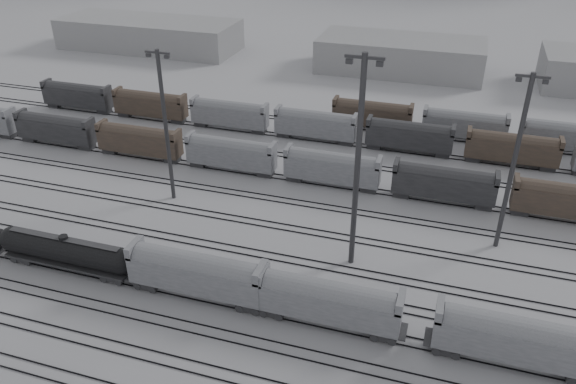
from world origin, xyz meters
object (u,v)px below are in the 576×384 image
(tank_car_b, at_px, (66,251))
(hopper_car_b, at_px, (329,300))
(hopper_car_a, at_px, (196,272))
(hopper_car_c, at_px, (518,338))
(light_mast_c, at_px, (358,161))

(tank_car_b, height_order, hopper_car_b, hopper_car_b)
(hopper_car_a, relative_size, hopper_car_c, 1.02)
(hopper_car_c, relative_size, light_mast_c, 0.60)
(hopper_car_b, relative_size, hopper_car_c, 0.98)
(hopper_car_c, height_order, light_mast_c, light_mast_c)
(hopper_car_c, xyz_separation_m, light_mast_c, (-18.87, 11.99, 10.69))
(hopper_car_b, bearing_deg, hopper_car_a, 180.00)
(tank_car_b, distance_m, hopper_car_a, 17.60)
(hopper_car_a, distance_m, hopper_car_c, 34.34)
(hopper_car_b, bearing_deg, tank_car_b, 180.00)
(hopper_car_a, bearing_deg, tank_car_b, 180.00)
(light_mast_c, bearing_deg, hopper_car_c, -32.43)
(hopper_car_a, height_order, hopper_car_c, hopper_car_a)
(tank_car_b, distance_m, light_mast_c, 36.99)
(tank_car_b, xyz_separation_m, hopper_car_c, (51.92, -0.00, 0.81))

